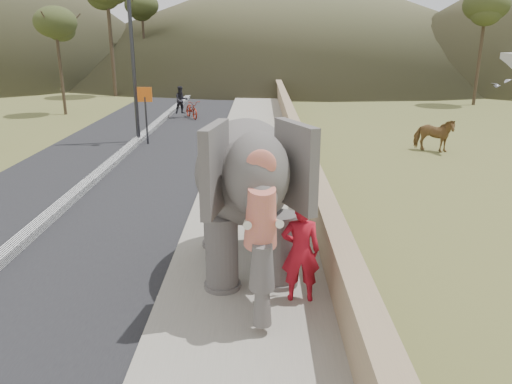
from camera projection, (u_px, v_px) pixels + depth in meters
road at (90, 185)px, 15.41m from camera, size 7.00×120.00×0.03m
median at (89, 182)px, 15.38m from camera, size 0.35×120.00×0.22m
walkway at (251, 184)px, 15.35m from camera, size 3.00×120.00×0.15m
parapet at (305, 169)px, 15.19m from camera, size 0.30×120.00×1.10m
lamppost at (138, 24)px, 20.18m from camera, size 1.76×0.36×8.00m
signboard at (145, 106)px, 20.69m from camera, size 0.60×0.08×2.40m
cow at (434, 135)px, 19.70m from camera, size 1.74×1.39×1.34m
hill_far at (294, 15)px, 70.41m from camera, size 80.00×80.00×14.00m
elephant_and_man at (246, 192)px, 9.40m from camera, size 2.58×4.37×3.00m
motorcyclist at (188, 106)px, 27.59m from camera, size 1.70×1.97×1.77m
trees at (221, 40)px, 31.13m from camera, size 48.16×42.70×9.25m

